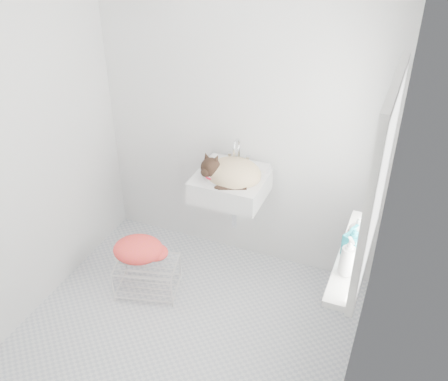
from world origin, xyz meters
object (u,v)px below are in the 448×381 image
at_px(sink, 230,176).
at_px(bottle_b, 351,255).
at_px(bottle_c, 356,238).
at_px(bottle_a, 345,273).
at_px(cat, 231,173).
at_px(wire_rack, 147,275).

relative_size(sink, bottle_b, 2.47).
distance_m(bottle_b, bottle_c, 0.17).
distance_m(sink, bottle_a, 1.21).
bearing_deg(sink, bottle_a, -36.99).
bearing_deg(cat, bottle_c, -29.28).
bearing_deg(wire_rack, bottle_a, -9.83).
bearing_deg(cat, wire_rack, -144.28).
distance_m(sink, bottle_b, 1.11).
distance_m(cat, wire_rack, 1.00).
xyz_separation_m(sink, cat, (0.01, -0.02, 0.04)).
distance_m(cat, bottle_c, 1.02).
bearing_deg(bottle_a, cat, 143.28).
bearing_deg(sink, bottle_b, -30.04).
bearing_deg(bottle_c, sink, 157.87).
xyz_separation_m(sink, bottle_b, (0.96, -0.56, 0.00)).
bearing_deg(bottle_b, cat, 150.39).
relative_size(bottle_a, bottle_b, 0.98).
bearing_deg(bottle_b, bottle_a, -90.00).
relative_size(sink, wire_rack, 1.16).
relative_size(wire_rack, bottle_c, 2.98).
distance_m(sink, bottle_c, 1.04).
bearing_deg(wire_rack, sink, 45.33).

